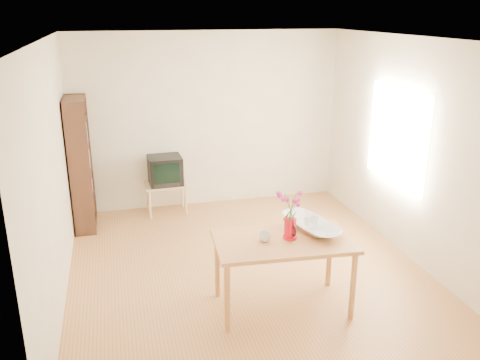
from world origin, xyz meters
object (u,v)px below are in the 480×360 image
object	(u,v)px
pitcher	(290,229)
table	(283,247)
television	(165,170)
mug	(265,237)
bowl	(311,207)

from	to	relation	value
pitcher	table	bearing A→B (deg)	-176.16
table	television	distance (m)	2.95
table	pitcher	world-z (taller)	pitcher
table	pitcher	xyz separation A→B (m)	(0.07, 0.01, 0.18)
table	mug	xyz separation A→B (m)	(-0.19, 0.01, 0.13)
television	pitcher	bearing A→B (deg)	-74.15
pitcher	television	xyz separation A→B (m)	(-0.92, 2.82, -0.18)
pitcher	bowl	size ratio (longest dim) A/B	0.42
mug	pitcher	bearing A→B (deg)	153.56
mug	television	world-z (taller)	television
bowl	television	distance (m)	2.93
pitcher	television	size ratio (longest dim) A/B	0.44
pitcher	television	bearing A→B (deg)	101.27
pitcher	television	world-z (taller)	pitcher
pitcher	bowl	bearing A→B (deg)	23.23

